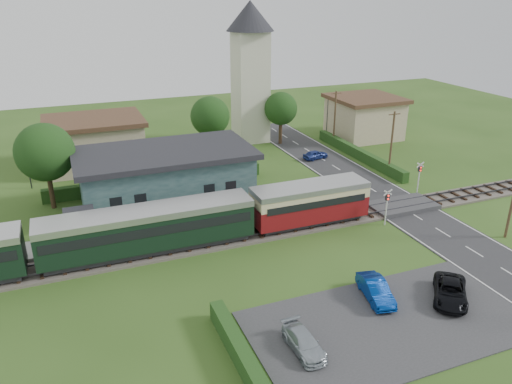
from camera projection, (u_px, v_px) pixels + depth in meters
name	position (u px, v px, depth m)	size (l,w,h in m)	color
ground	(316.00, 235.00, 41.10)	(120.00, 120.00, 0.00)	#2D4C19
railway_track	(305.00, 224.00, 42.78)	(76.00, 3.20, 0.49)	#4C443D
road	(416.00, 216.00, 44.52)	(6.00, 70.00, 0.05)	#28282B
car_park	(388.00, 323.00, 30.25)	(17.00, 9.00, 0.08)	#333335
crossing_deck	(402.00, 206.00, 46.16)	(6.20, 3.40, 0.45)	#333335
platform	(182.00, 227.00, 42.06)	(30.00, 3.00, 0.45)	gray
equipment_hut	(81.00, 226.00, 38.74)	(2.30, 2.30, 2.55)	beige
station_building	(166.00, 177.00, 46.11)	(16.00, 9.00, 5.30)	#294749
train	(105.00, 235.00, 36.36)	(43.20, 2.90, 3.40)	#232328
church_tower	(250.00, 62.00, 63.02)	(6.00, 6.00, 17.60)	beige
house_west	(95.00, 142.00, 56.40)	(10.80, 8.80, 5.50)	tan
house_east	(364.00, 116.00, 67.53)	(8.80, 8.80, 5.50)	tan
hedge_carpark	(241.00, 355.00, 26.79)	(0.80, 9.00, 1.20)	#193814
hedge_roadside	(359.00, 154.00, 59.50)	(0.80, 18.00, 1.20)	#193814
hedge_station	(158.00, 182.00, 50.76)	(22.00, 0.80, 1.30)	#193814
tree_a	(45.00, 152.00, 44.25)	(5.20, 5.20, 8.00)	#332316
tree_b	(210.00, 116.00, 58.30)	(4.60, 4.60, 7.34)	#332316
tree_c	(281.00, 109.00, 63.58)	(4.20, 4.20, 6.78)	#332316
utility_pole_c	(392.00, 143.00, 53.19)	(1.40, 0.22, 7.00)	#473321
utility_pole_d	(335.00, 118.00, 63.51)	(1.40, 0.22, 7.00)	#473321
crossing_signal_near	(387.00, 202.00, 42.13)	(0.84, 0.28, 3.28)	silver
crossing_signal_far	(419.00, 173.00, 48.73)	(0.84, 0.28, 3.28)	silver
streetlamp_west	(27.00, 160.00, 49.61)	(0.30, 0.30, 5.15)	#3F3F47
streetlamp_east	(328.00, 112.00, 68.65)	(0.30, 0.30, 5.15)	#3F3F47
car_on_road	(316.00, 155.00, 59.22)	(1.26, 3.13, 1.07)	navy
car_park_blue	(376.00, 290.00, 32.39)	(1.36, 3.89, 1.28)	navy
car_park_silver	(304.00, 342.00, 27.76)	(1.46, 3.59, 1.04)	#A0AAB2
car_park_dark	(450.00, 292.00, 32.26)	(2.01, 4.37, 1.21)	black
pedestrian_near	(240.00, 205.00, 43.60)	(0.65, 0.43, 1.78)	gray
pedestrian_far	(90.00, 231.00, 38.69)	(0.92, 0.72, 1.90)	gray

